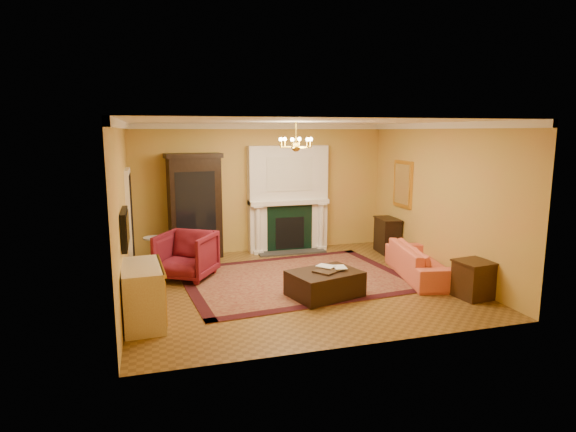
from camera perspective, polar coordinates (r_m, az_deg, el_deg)
name	(u,v)px	position (r m, az deg, el deg)	size (l,w,h in m)	color
floor	(295,285)	(9.13, 0.89, -8.12)	(6.00, 5.50, 0.02)	brown
ceiling	(296,121)	(8.67, 0.95, 11.19)	(6.00, 5.50, 0.02)	white
wall_back	(262,188)	(11.42, -3.16, 3.31)	(6.00, 0.02, 3.00)	gold
wall_front	(359,237)	(6.24, 8.40, -2.45)	(6.00, 0.02, 3.00)	gold
wall_left	(122,213)	(8.41, -19.09, 0.34)	(0.02, 5.50, 3.00)	gold
wall_right	(440,199)	(10.07, 17.53, 1.96)	(0.02, 5.50, 3.00)	gold
fireplace	(288,201)	(11.43, 0.00, 1.79)	(1.90, 0.70, 2.50)	white
crown_molding	(282,126)	(9.59, -0.76, 10.67)	(6.00, 5.50, 0.12)	white
doorway	(130,221)	(10.16, -18.19, -0.62)	(0.08, 1.05, 2.10)	white
tv_panel	(125,229)	(7.84, -18.76, -1.42)	(0.09, 0.95, 0.58)	black
gilt_mirror	(403,184)	(11.21, 13.44, 3.70)	(0.06, 0.76, 1.05)	gold
chandelier	(296,144)	(8.68, 0.94, 8.54)	(0.63, 0.55, 0.53)	gold
oriental_rug	(295,279)	(9.42, 0.89, -7.43)	(4.19, 3.14, 0.02)	#4F1011
china_cabinet	(195,208)	(10.96, -10.98, 0.88)	(1.13, 0.51, 2.25)	black
wingback_armchair	(186,253)	(9.53, -11.96, -4.35)	(0.98, 0.91, 1.00)	maroon
pedestal_table	(154,252)	(10.16, -15.59, -4.10)	(0.40, 0.40, 0.72)	black
commode	(142,295)	(7.54, -16.88, -8.90)	(0.56, 1.19, 0.89)	beige
coral_sofa	(422,256)	(9.79, 15.57, -4.62)	(2.15, 0.63, 0.84)	#E75849
end_table	(474,280)	(8.91, 21.13, -7.13)	(0.53, 0.53, 0.62)	#321B0D
console_table	(387,236)	(11.57, 11.68, -2.33)	(0.41, 0.71, 0.79)	black
leather_ottoman	(325,283)	(8.43, 4.37, -7.98)	(1.16, 0.85, 0.43)	black
ottoman_tray	(328,271)	(8.36, 4.72, -6.47)	(0.45, 0.35, 0.03)	black
book_a	(323,260)	(8.37, 4.16, -5.26)	(0.22, 0.03, 0.30)	gray
book_b	(334,260)	(8.42, 5.50, -5.26)	(0.21, 0.02, 0.28)	gray
topiary_left	(265,191)	(11.21, -2.77, 2.93)	(0.15, 0.15, 0.40)	gray
topiary_right	(317,190)	(11.58, 3.52, 3.11)	(0.14, 0.14, 0.38)	gray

